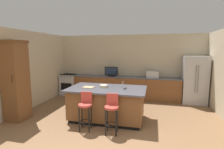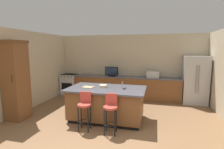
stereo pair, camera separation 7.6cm
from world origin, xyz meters
name	(u,v)px [view 1 (the left image)]	position (x,y,z in m)	size (l,w,h in m)	color
wall_back	(129,66)	(0.00, 4.85, 1.33)	(6.62, 0.12, 2.65)	beige
wall_left	(28,70)	(-3.11, 2.43, 1.33)	(0.12, 5.25, 2.65)	beige
counter_back	(125,87)	(-0.07, 4.47, 0.46)	(4.40, 0.62, 0.91)	brown
kitchen_island	(107,103)	(-0.23, 2.10, 0.48)	(2.21, 1.27, 0.94)	black
refrigerator	(194,80)	(2.57, 4.42, 0.90)	(0.86, 0.75, 1.79)	#B7BABF
range_oven	(69,84)	(-2.64, 4.47, 0.46)	(0.72, 0.63, 0.93)	#B7BABF
cabinet_tower	(16,79)	(-2.76, 1.50, 1.19)	(0.56, 0.62, 2.28)	brown
microwave	(152,74)	(1.02, 4.47, 1.04)	(0.48, 0.36, 0.26)	#B7BABF
tv_monitor	(111,72)	(-0.67, 4.42, 1.10)	(0.55, 0.16, 0.40)	black
sink_faucet_back	(122,73)	(-0.23, 4.57, 1.03)	(0.02, 0.02, 0.24)	#B2B2B7
sink_faucet_island	(123,85)	(0.23, 2.10, 1.05)	(0.02, 0.02, 0.22)	#B2B2B7
bar_stool_left	(86,108)	(-0.57, 1.33, 0.58)	(0.34, 0.35, 0.96)	#B23D33
bar_stool_right	(112,110)	(0.11, 1.31, 0.58)	(0.34, 0.35, 0.97)	#B23D33
fruit_bowl	(104,86)	(-0.35, 2.17, 0.97)	(0.24, 0.24, 0.07)	beige
cell_phone	(104,87)	(-0.32, 2.16, 0.94)	(0.07, 0.15, 0.01)	black
tv_remote	(125,88)	(0.30, 2.12, 0.95)	(0.04, 0.17, 0.02)	black
cutting_board	(88,87)	(-0.77, 2.04, 0.95)	(0.32, 0.26, 0.02)	tan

